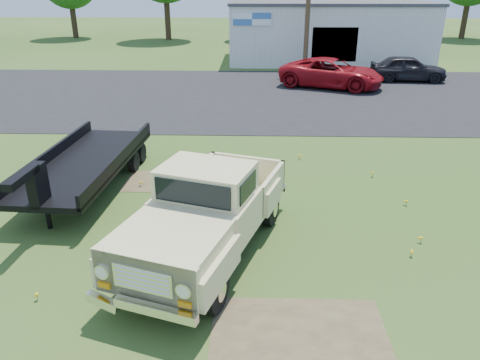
{
  "coord_description": "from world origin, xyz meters",
  "views": [
    {
      "loc": [
        0.69,
        -9.25,
        5.53
      ],
      "look_at": [
        0.38,
        1.0,
        1.15
      ],
      "focal_mm": 35.0,
      "sensor_mm": 36.0,
      "label": 1
    }
  ],
  "objects_px": {
    "dark_sedan": "(408,68)",
    "vintage_pickup_truck": "(207,211)",
    "flatbed_trailer": "(85,159)",
    "red_pickup": "(331,73)"
  },
  "relations": [
    {
      "from": "flatbed_trailer",
      "to": "red_pickup",
      "type": "relative_size",
      "value": 1.14
    },
    {
      "from": "flatbed_trailer",
      "to": "red_pickup",
      "type": "bearing_deg",
      "value": 60.62
    },
    {
      "from": "vintage_pickup_truck",
      "to": "dark_sedan",
      "type": "distance_m",
      "value": 21.85
    },
    {
      "from": "dark_sedan",
      "to": "vintage_pickup_truck",
      "type": "bearing_deg",
      "value": 157.17
    },
    {
      "from": "flatbed_trailer",
      "to": "dark_sedan",
      "type": "height_order",
      "value": "flatbed_trailer"
    },
    {
      "from": "vintage_pickup_truck",
      "to": "red_pickup",
      "type": "bearing_deg",
      "value": 91.4
    },
    {
      "from": "vintage_pickup_truck",
      "to": "red_pickup",
      "type": "relative_size",
      "value": 1.0
    },
    {
      "from": "red_pickup",
      "to": "vintage_pickup_truck",
      "type": "bearing_deg",
      "value": -174.57
    },
    {
      "from": "vintage_pickup_truck",
      "to": "flatbed_trailer",
      "type": "distance_m",
      "value": 5.12
    },
    {
      "from": "flatbed_trailer",
      "to": "dark_sedan",
      "type": "xyz_separation_m",
      "value": [
        13.83,
        15.98,
        -0.14
      ]
    }
  ]
}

